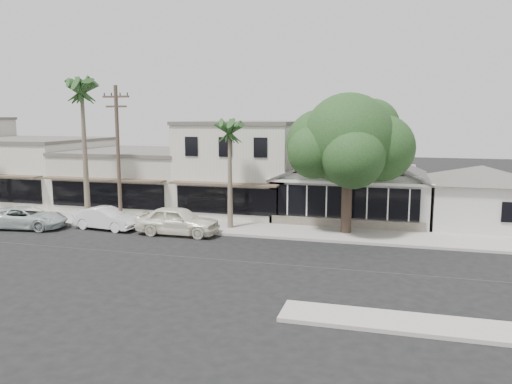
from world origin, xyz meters
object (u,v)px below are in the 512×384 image
(utility_pole, at_px, (118,153))
(car_0, at_px, (178,221))
(car_1, at_px, (106,218))
(shade_tree, at_px, (348,142))
(car_2, at_px, (27,218))

(utility_pole, distance_m, car_0, 5.88)
(car_1, xyz_separation_m, shade_tree, (14.74, 2.79, 4.88))
(utility_pole, xyz_separation_m, car_1, (-0.69, -0.61, -4.09))
(car_0, bearing_deg, car_2, 95.11)
(car_2, bearing_deg, car_0, -91.85)
(utility_pole, bearing_deg, car_1, -138.57)
(car_0, relative_size, car_2, 1.01)
(car_1, height_order, car_2, car_1)
(car_2, height_order, shade_tree, shade_tree)
(car_2, xyz_separation_m, shade_tree, (19.74, 3.91, 4.89))
(car_1, relative_size, shade_tree, 0.50)
(car_0, bearing_deg, car_1, 87.80)
(car_1, bearing_deg, car_0, -84.92)
(utility_pole, height_order, car_1, utility_pole)
(utility_pole, bearing_deg, car_0, -10.02)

